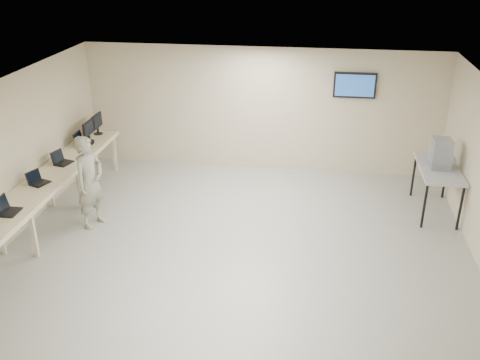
# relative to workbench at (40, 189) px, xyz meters

# --- Properties ---
(room) EXTENTS (8.01, 7.01, 2.81)m
(room) POSITION_rel_workbench_xyz_m (3.62, 0.06, 0.58)
(room) COLOR #A5A492
(room) RESTS_ON ground
(workbench) EXTENTS (0.76, 6.00, 0.90)m
(workbench) POSITION_rel_workbench_xyz_m (0.00, 0.00, 0.00)
(workbench) COLOR beige
(workbench) RESTS_ON ground
(laptop_1) EXTENTS (0.30, 0.36, 0.28)m
(laptop_1) POSITION_rel_workbench_xyz_m (-0.01, -1.05, 0.14)
(laptop_1) COLOR black
(laptop_1) RESTS_ON workbench
(laptop_2) EXTENTS (0.36, 0.38, 0.25)m
(laptop_2) POSITION_rel_workbench_xyz_m (-0.06, 0.05, 0.14)
(laptop_2) COLOR black
(laptop_2) RESTS_ON workbench
(laptop_3) EXTENTS (0.35, 0.39, 0.26)m
(laptop_3) POSITION_rel_workbench_xyz_m (-0.06, 1.00, 0.14)
(laptop_3) COLOR black
(laptop_3) RESTS_ON workbench
(laptop_4) EXTENTS (0.31, 0.38, 0.29)m
(laptop_4) POSITION_rel_workbench_xyz_m (-0.06, 2.00, 0.15)
(laptop_4) COLOR black
(laptop_4) RESTS_ON workbench
(monitor_near) EXTENTS (0.20, 0.45, 0.45)m
(monitor_near) POSITION_rel_workbench_xyz_m (-0.01, 2.27, 0.34)
(monitor_near) COLOR black
(monitor_near) RESTS_ON workbench
(monitor_far) EXTENTS (0.21, 0.46, 0.46)m
(monitor_far) POSITION_rel_workbench_xyz_m (-0.01, 2.75, 0.35)
(monitor_far) COLOR black
(monitor_far) RESTS_ON workbench
(soldier) EXTENTS (0.60, 0.74, 1.75)m
(soldier) POSITION_rel_workbench_xyz_m (0.81, 0.31, 0.05)
(soldier) COLOR #616350
(soldier) RESTS_ON ground
(side_table) EXTENTS (0.73, 1.57, 0.94)m
(side_table) POSITION_rel_workbench_xyz_m (7.19, 1.77, 0.04)
(side_table) COLOR #9E9E9E
(side_table) RESTS_ON ground
(storage_bins) EXTENTS (0.36, 0.40, 0.57)m
(storage_bins) POSITION_rel_workbench_xyz_m (7.17, 1.77, 0.40)
(storage_bins) COLOR #929BA2
(storage_bins) RESTS_ON side_table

